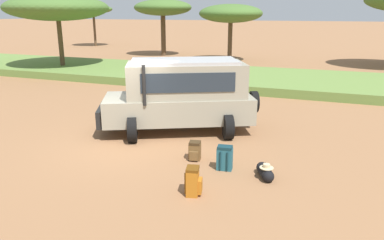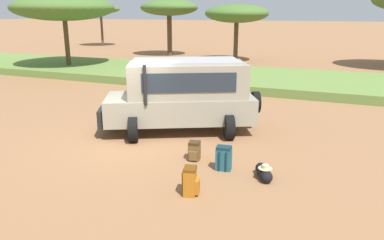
{
  "view_description": "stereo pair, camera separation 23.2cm",
  "coord_description": "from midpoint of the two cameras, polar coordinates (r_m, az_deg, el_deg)",
  "views": [
    {
      "loc": [
        5.89,
        -9.78,
        3.96
      ],
      "look_at": [
        2.27,
        -0.29,
        1.0
      ],
      "focal_mm": 35.0,
      "sensor_mm": 36.0,
      "label": 1
    },
    {
      "loc": [
        6.11,
        -9.7,
        3.96
      ],
      "look_at": [
        2.27,
        -0.29,
        1.0
      ],
      "focal_mm": 35.0,
      "sensor_mm": 36.0,
      "label": 2
    }
  ],
  "objects": [
    {
      "name": "ground_plane",
      "position": [
        12.11,
        -10.15,
        -3.11
      ],
      "size": [
        320.0,
        320.0,
        0.0
      ],
      "primitive_type": "plane",
      "color": "#936642"
    },
    {
      "name": "grass_bank",
      "position": [
        22.28,
        5.01,
        6.52
      ],
      "size": [
        120.0,
        7.0,
        0.44
      ],
      "color": "olive",
      "rests_on": "ground_plane"
    },
    {
      "name": "acacia_tree_left_mid",
      "position": [
        26.85,
        -20.08,
        15.73
      ],
      "size": [
        6.49,
        6.83,
        5.0
      ],
      "color": "brown",
      "rests_on": "ground_plane"
    },
    {
      "name": "acacia_tree_right_mid",
      "position": [
        30.9,
        5.7,
        15.82
      ],
      "size": [
        5.01,
        5.21,
        4.52
      ],
      "color": "brown",
      "rests_on": "ground_plane"
    },
    {
      "name": "backpack_beside_front_wheel",
      "position": [
        10.35,
        -0.22,
        -4.74
      ],
      "size": [
        0.37,
        0.44,
        0.52
      ],
      "color": "brown",
      "rests_on": "ground_plane"
    },
    {
      "name": "duffel_bag_low_black_case",
      "position": [
        9.47,
        10.38,
        -7.75
      ],
      "size": [
        0.53,
        0.77,
        0.39
      ],
      "color": "black",
      "rests_on": "ground_plane"
    },
    {
      "name": "acacia_tree_far_left",
      "position": [
        46.4,
        -14.97,
        15.96
      ],
      "size": [
        4.48,
        4.18,
        4.69
      ],
      "color": "brown",
      "rests_on": "ground_plane"
    },
    {
      "name": "backpack_near_rear_wheel",
      "position": [
        9.74,
        4.33,
        -5.8
      ],
      "size": [
        0.42,
        0.4,
        0.65
      ],
      "color": "#235B6B",
      "rests_on": "ground_plane"
    },
    {
      "name": "safari_vehicle",
      "position": [
        12.54,
        -2.11,
        3.96
      ],
      "size": [
        5.35,
        3.93,
        2.44
      ],
      "color": "gray",
      "rests_on": "ground_plane"
    },
    {
      "name": "acacia_tree_centre_back",
      "position": [
        35.15,
        -4.67,
        16.64
      ],
      "size": [
        5.26,
        4.79,
        5.0
      ],
      "color": "brown",
      "rests_on": "ground_plane"
    },
    {
      "name": "backpack_cluster_center",
      "position": [
        8.43,
        -0.62,
        -9.35
      ],
      "size": [
        0.42,
        0.42,
        0.65
      ],
      "color": "#B26619",
      "rests_on": "ground_plane"
    }
  ]
}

